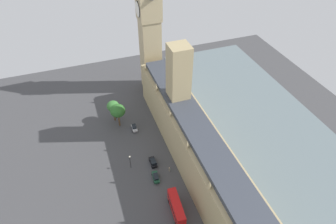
{
  "coord_description": "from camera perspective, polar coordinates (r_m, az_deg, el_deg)",
  "views": [
    {
      "loc": [
        27.08,
        57.85,
        76.57
      ],
      "look_at": [
        1.0,
        -15.95,
        9.39
      ],
      "focal_mm": 31.19,
      "sensor_mm": 36.0,
      "label": 1
    }
  ],
  "objects": [
    {
      "name": "ground_plane",
      "position": [
        99.71,
        3.65,
        -9.64
      ],
      "size": [
        149.22,
        149.22,
        0.0
      ],
      "primitive_type": "plane",
      "color": "#424244"
    },
    {
      "name": "river_thames",
      "position": [
        114.73,
        20.55,
        -4.4
      ],
      "size": [
        41.66,
        134.3,
        0.25
      ],
      "primitive_type": "cube",
      "color": "slate",
      "rests_on": "ground"
    },
    {
      "name": "parliament_building",
      "position": [
        94.17,
        4.72,
        -5.16
      ],
      "size": [
        11.98,
        79.22,
        35.66
      ],
      "color": "tan",
      "rests_on": "ground"
    },
    {
      "name": "clock_tower",
      "position": [
        117.88,
        -3.65,
        16.23
      ],
      "size": [
        8.5,
        8.5,
        54.15
      ],
      "color": "tan",
      "rests_on": "ground"
    },
    {
      "name": "car_silver_midblock",
      "position": [
        110.24,
        -6.6,
        -3.06
      ],
      "size": [
        2.1,
        4.09,
        1.74
      ],
      "rotation": [
        0.0,
        0.0,
        -0.04
      ],
      "color": "#B7B7BC",
      "rests_on": "ground"
    },
    {
      "name": "car_black_under_trees",
      "position": [
        98.35,
        -2.92,
        -9.74
      ],
      "size": [
        2.03,
        4.54,
        1.74
      ],
      "rotation": [
        0.0,
        0.0,
        3.13
      ],
      "color": "black",
      "rests_on": "ground"
    },
    {
      "name": "car_dark_green_by_river_gate",
      "position": [
        94.55,
        -2.42,
        -12.58
      ],
      "size": [
        2.22,
        4.64,
        1.74
      ],
      "rotation": [
        0.0,
        0.0,
        3.04
      ],
      "color": "#19472D",
      "rests_on": "ground"
    },
    {
      "name": "double_decker_bus_trailing",
      "position": [
        86.47,
        1.65,
        -18.15
      ],
      "size": [
        3.32,
        10.66,
        4.75
      ],
      "rotation": [
        0.0,
        0.0,
        -0.08
      ],
      "color": "red",
      "rests_on": "ground"
    },
    {
      "name": "pedestrian_leading",
      "position": [
        96.51,
        0.26,
        -11.12
      ],
      "size": [
        0.71,
        0.65,
        1.7
      ],
      "rotation": [
        0.0,
        0.0,
        1.06
      ],
      "color": "gray",
      "rests_on": "ground"
    },
    {
      "name": "plane_tree_opposite_hall",
      "position": [
        111.34,
        -10.71,
        1.12
      ],
      "size": [
        4.63,
        4.63,
        9.03
      ],
      "color": "brown",
      "rests_on": "ground"
    },
    {
      "name": "plane_tree_near_tower",
      "position": [
        108.52,
        -9.8,
        0.23
      ],
      "size": [
        5.58,
        5.58,
        9.67
      ],
      "color": "brown",
      "rests_on": "ground"
    },
    {
      "name": "street_lamp_slot_10",
      "position": [
        113.78,
        -10.3,
        0.5
      ],
      "size": [
        0.56,
        0.56,
        6.34
      ],
      "color": "black",
      "rests_on": "ground"
    },
    {
      "name": "street_lamp_slot_11",
      "position": [
        95.44,
        -7.45,
        -9.22
      ],
      "size": [
        0.56,
        0.56,
        5.85
      ],
      "color": "black",
      "rests_on": "ground"
    }
  ]
}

